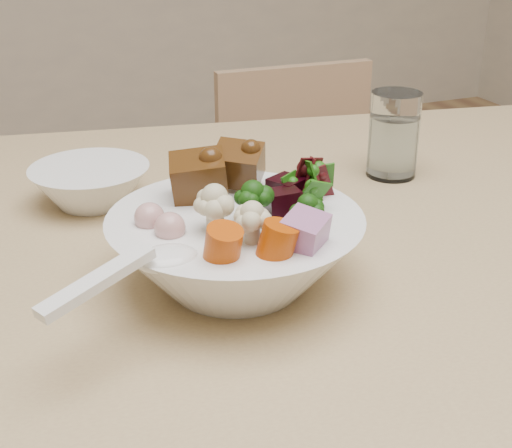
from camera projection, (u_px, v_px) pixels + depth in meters
name	position (u px, v px, depth m)	size (l,w,h in m)	color
dining_table	(398.00, 289.00, 0.87)	(1.81, 1.24, 0.78)	tan
chair_far	(310.00, 229.00, 1.61)	(0.38, 0.38, 0.80)	tan
food_bowl	(237.00, 245.00, 0.70)	(0.25, 0.25, 0.14)	white
soup_spoon	(150.00, 264.00, 0.60)	(0.15, 0.09, 0.03)	white
water_glass	(393.00, 138.00, 0.97)	(0.07, 0.07, 0.12)	silver
side_bowl	(91.00, 186.00, 0.89)	(0.15, 0.15, 0.05)	white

